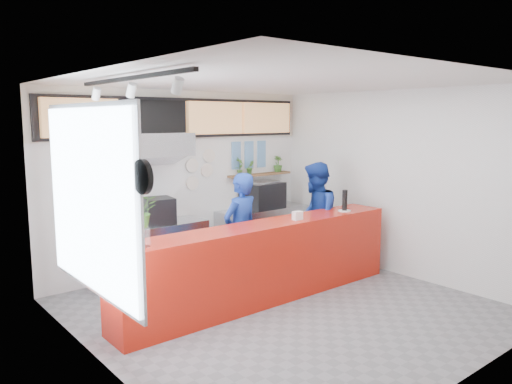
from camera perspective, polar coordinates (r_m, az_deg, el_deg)
floor at (r=6.93m, az=3.13°, el=-13.11°), size 5.00×5.00×0.00m
ceiling at (r=6.46m, az=3.34°, el=12.47°), size 5.00×5.00×0.00m
wall_back at (r=8.52m, az=-8.25°, el=1.30°), size 5.00×0.00×5.00m
wall_left at (r=5.20m, az=-17.52°, el=-3.53°), size 0.00×5.00×5.00m
wall_right at (r=8.41m, az=15.85°, el=0.98°), size 0.00×5.00×5.00m
service_counter at (r=7.03m, az=0.94°, el=-8.03°), size 4.50×0.60×1.10m
cream_band at (r=8.45m, az=-8.37°, el=8.72°), size 5.00×0.02×0.80m
prep_bench at (r=8.08m, az=-11.86°, el=-6.78°), size 1.80×0.60×0.90m
panini_oven at (r=8.00m, az=-11.11°, el=-2.11°), size 0.53×0.53×0.41m
extraction_hood at (r=7.77m, az=-12.07°, el=5.34°), size 1.20×0.70×0.35m
hood_lip at (r=7.78m, az=-12.02°, el=3.87°), size 1.20×0.69×0.31m
right_bench at (r=9.33m, az=0.78°, el=-4.55°), size 1.80×0.60×0.90m
espresso_machine at (r=9.20m, az=0.78°, el=-0.39°), size 0.78×0.59×0.47m
espresso_tray at (r=9.16m, az=0.78°, el=1.10°), size 0.66×0.53×0.05m
herb_shelf at (r=9.36m, az=0.47°, el=2.02°), size 1.40×0.18×0.04m
menu_board_far_left at (r=7.58m, az=-19.42°, el=8.01°), size 1.10×0.10×0.55m
menu_board_mid_left at (r=8.06m, az=-11.58°, el=8.30°), size 1.10×0.10×0.55m
menu_board_mid_right at (r=8.66m, az=-4.73°, el=8.44°), size 1.10×0.10×0.55m
menu_board_far_right at (r=9.38m, az=1.17°, el=8.46°), size 1.10×0.10×0.55m
soffit at (r=8.42m, az=-8.26°, el=8.38°), size 4.80×0.04×0.65m
window_pane at (r=5.45m, az=-18.50°, el=-0.90°), size 0.04×2.20×1.90m
window_frame at (r=5.45m, az=-18.31°, el=-0.88°), size 0.03×2.30×2.00m
wall_clock_rim at (r=4.31m, az=-12.83°, el=1.69°), size 0.05×0.30×0.30m
wall_clock_face at (r=4.33m, az=-12.48°, el=1.72°), size 0.02×0.26×0.26m
track_rail at (r=5.27m, az=-14.09°, el=12.52°), size 0.05×2.40×0.04m
dec_plate_a at (r=8.54m, az=-7.32°, el=3.02°), size 0.24×0.03×0.24m
dec_plate_b at (r=8.72m, az=-5.64°, el=2.50°), size 0.24×0.03×0.24m
dec_plate_c at (r=8.58m, az=-7.28°, el=1.03°), size 0.24×0.03×0.24m
dec_plate_d at (r=8.72m, az=-5.39°, el=4.15°), size 0.24×0.03×0.24m
photo_frame_a at (r=9.07m, az=-2.29°, el=4.98°), size 0.20×0.02×0.25m
photo_frame_b at (r=9.26m, az=-0.80°, el=5.05°), size 0.20×0.02×0.25m
photo_frame_c at (r=9.45m, az=0.62°, el=5.12°), size 0.20×0.02×0.25m
photo_frame_d at (r=9.09m, az=-2.28°, el=3.41°), size 0.20×0.02×0.25m
photo_frame_e at (r=9.28m, az=-0.80°, el=3.51°), size 0.20×0.02×0.25m
photo_frame_f at (r=9.47m, az=0.62°, el=3.61°), size 0.20×0.02×0.25m
staff_center at (r=7.38m, az=-1.77°, el=-4.60°), size 0.70×0.52×1.76m
staff_right at (r=8.26m, az=6.76°, el=-2.98°), size 1.13×1.10×1.84m
herb_a at (r=9.04m, az=-1.88°, el=2.96°), size 0.20×0.17×0.33m
herb_b at (r=9.20m, az=-0.66°, el=2.84°), size 0.17×0.15×0.26m
herb_d at (r=9.64m, az=2.51°, el=3.23°), size 0.19×0.17×0.31m
glass_vase at (r=5.81m, az=-12.87°, el=-5.04°), size 0.23×0.23×0.22m
basil_vase at (r=5.75m, az=-12.97°, el=-2.17°), size 0.34×0.30×0.37m
napkin_holder at (r=7.17m, az=4.76°, el=-2.71°), size 0.14×0.09×0.12m
white_plate at (r=7.94m, az=10.08°, el=-2.12°), size 0.24×0.24×0.02m
pepper_mill at (r=7.91m, az=10.11°, el=-0.93°), size 0.10×0.10×0.32m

